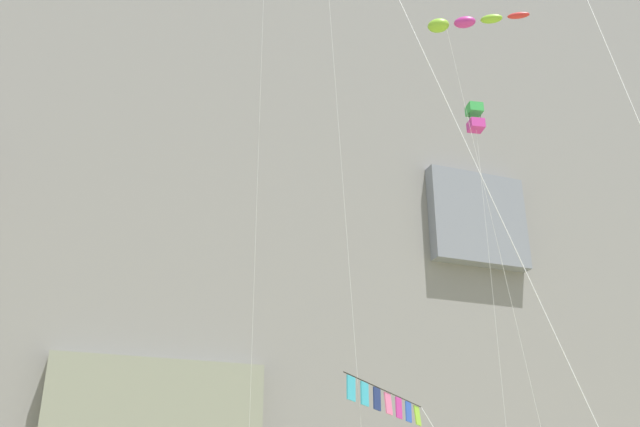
{
  "coord_description": "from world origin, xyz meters",
  "views": [
    {
      "loc": [
        -5.92,
        6.89,
        3.68
      ],
      "look_at": [
        1.8,
        27.89,
        13.28
      ],
      "focal_mm": 39.32,
      "sensor_mm": 36.0,
      "label": 1
    }
  ],
  "objects_px": {
    "kite_box_upper_mid": "(475,119)",
    "kite_banner_near_cliff": "(270,1)",
    "kite_windsock_upper_right": "(463,24)",
    "kite_banner_low_right": "(395,411)"
  },
  "relations": [
    {
      "from": "kite_windsock_upper_right",
      "to": "kite_banner_low_right",
      "type": "height_order",
      "value": "kite_windsock_upper_right"
    },
    {
      "from": "kite_box_upper_mid",
      "to": "kite_windsock_upper_right",
      "type": "bearing_deg",
      "value": -125.29
    },
    {
      "from": "kite_box_upper_mid",
      "to": "kite_banner_near_cliff",
      "type": "relative_size",
      "value": 0.69
    },
    {
      "from": "kite_banner_near_cliff",
      "to": "kite_windsock_upper_right",
      "type": "bearing_deg",
      "value": -67.6
    },
    {
      "from": "kite_banner_low_right",
      "to": "kite_banner_near_cliff",
      "type": "bearing_deg",
      "value": 84.83
    },
    {
      "from": "kite_banner_near_cliff",
      "to": "kite_windsock_upper_right",
      "type": "height_order",
      "value": "kite_banner_near_cliff"
    },
    {
      "from": "kite_box_upper_mid",
      "to": "kite_banner_near_cliff",
      "type": "xyz_separation_m",
      "value": [
        -10.21,
        4.68,
        8.56
      ]
    },
    {
      "from": "kite_box_upper_mid",
      "to": "kite_banner_near_cliff",
      "type": "distance_m",
      "value": 14.12
    },
    {
      "from": "kite_box_upper_mid",
      "to": "kite_banner_near_cliff",
      "type": "height_order",
      "value": "kite_banner_near_cliff"
    },
    {
      "from": "kite_box_upper_mid",
      "to": "kite_banner_near_cliff",
      "type": "bearing_deg",
      "value": 155.39
    }
  ]
}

